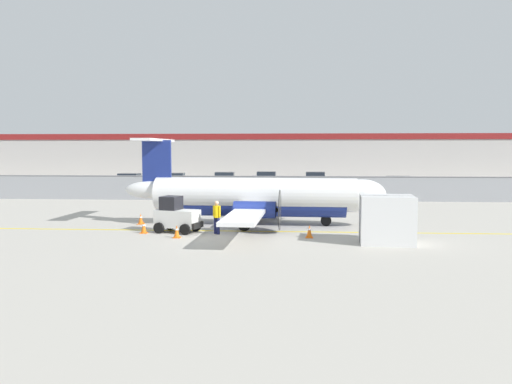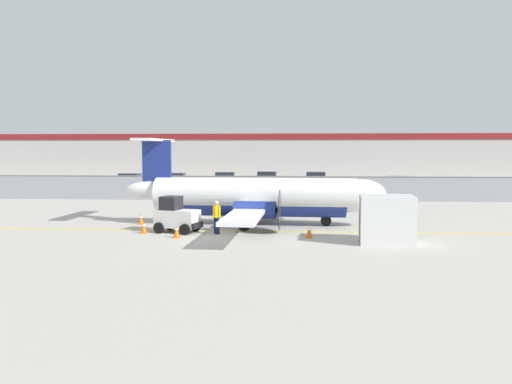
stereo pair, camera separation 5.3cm
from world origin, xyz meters
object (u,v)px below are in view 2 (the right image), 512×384
at_px(baggage_tug, 176,216).
at_px(cargo_container, 387,219).
at_px(parked_car_3, 268,178).
at_px(parked_car_2, 226,179).
at_px(commuter_airplane, 260,197).
at_px(traffic_cone_far_left, 144,227).
at_px(parked_car_5, 362,186).
at_px(ground_crew_worker, 217,215).
at_px(traffic_cone_far_right, 141,219).
at_px(parked_car_1, 176,180).
at_px(parked_car_6, 400,184).
at_px(traffic_cone_near_left, 177,231).
at_px(traffic_cone_near_right, 309,231).
at_px(parked_car_4, 317,179).
at_px(parked_car_0, 129,181).

xyz_separation_m(baggage_tug, cargo_container, (10.32, -2.35, 0.24)).
bearing_deg(parked_car_3, parked_car_2, -157.11).
distance_m(commuter_airplane, traffic_cone_far_left, 6.78).
height_order(baggage_tug, parked_car_5, baggage_tug).
relative_size(baggage_tug, ground_crew_worker, 1.49).
bearing_deg(parked_car_3, parked_car_5, -50.29).
relative_size(traffic_cone_far_right, parked_car_3, 0.15).
relative_size(baggage_tug, parked_car_3, 0.60).
distance_m(parked_car_1, parked_car_3, 11.10).
distance_m(parked_car_5, parked_car_6, 4.88).
relative_size(traffic_cone_near_left, parked_car_2, 0.15).
bearing_deg(traffic_cone_near_right, parked_car_4, 86.42).
bearing_deg(parked_car_5, traffic_cone_near_left, -114.87).
relative_size(traffic_cone_near_right, parked_car_0, 0.15).
height_order(ground_crew_worker, parked_car_2, same).
bearing_deg(traffic_cone_near_left, traffic_cone_far_left, 148.48).
height_order(traffic_cone_near_left, traffic_cone_far_right, same).
bearing_deg(parked_car_6, parked_car_4, 134.37).
relative_size(traffic_cone_near_right, parked_car_6, 0.15).
bearing_deg(ground_crew_worker, parked_car_0, 65.81).
distance_m(commuter_airplane, parked_car_0, 30.49).
bearing_deg(traffic_cone_far_right, cargo_container, -20.89).
bearing_deg(traffic_cone_near_left, parked_car_2, 93.29).
height_order(commuter_airplane, traffic_cone_near_left, commuter_airplane).
height_order(traffic_cone_near_right, traffic_cone_far_right, same).
bearing_deg(cargo_container, parked_car_0, 130.45).
height_order(commuter_airplane, traffic_cone_far_right, commuter_airplane).
bearing_deg(parked_car_2, traffic_cone_far_right, -94.27).
height_order(baggage_tug, parked_car_3, baggage_tug).
distance_m(traffic_cone_far_left, parked_car_2, 32.92).
xyz_separation_m(cargo_container, parked_car_1, (-17.29, 32.30, -0.21)).
distance_m(cargo_container, traffic_cone_far_right, 13.96).
distance_m(commuter_airplane, parked_car_3, 31.46).
relative_size(parked_car_5, parked_car_6, 0.99).
relative_size(cargo_container, parked_car_6, 0.59).
xyz_separation_m(cargo_container, traffic_cone_far_right, (-13.02, 4.97, -0.79)).
distance_m(traffic_cone_far_left, parked_car_5, 26.60).
bearing_deg(commuter_airplane, parked_car_4, 83.63).
distance_m(baggage_tug, parked_car_6, 29.86).
bearing_deg(traffic_cone_far_right, traffic_cone_far_left, -70.43).
relative_size(traffic_cone_near_left, parked_car_3, 0.15).
bearing_deg(parked_car_0, cargo_container, 129.40).
distance_m(traffic_cone_near_left, parked_car_3, 36.08).
bearing_deg(commuter_airplane, parked_car_2, 103.57).
distance_m(ground_crew_worker, cargo_container, 8.39).
xyz_separation_m(baggage_tug, traffic_cone_far_right, (-2.70, 2.62, -0.54)).
distance_m(ground_crew_worker, parked_car_4, 34.88).
distance_m(traffic_cone_near_left, traffic_cone_near_right, 6.48).
xyz_separation_m(traffic_cone_far_left, parked_car_5, (14.33, 22.41, 0.58)).
bearing_deg(parked_car_5, baggage_tug, -117.31).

